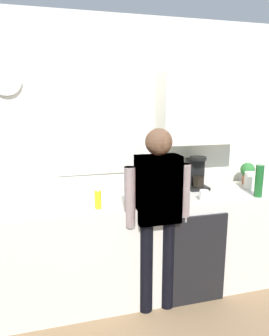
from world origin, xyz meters
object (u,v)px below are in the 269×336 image
Objects in this scene: dish_soap at (98,199)px; bottle_amber_beer at (177,185)px; storage_canister at (251,181)px; cup_white_mug at (204,195)px; person_guest at (158,207)px; bottle_clear_soda at (175,179)px; person_at_sink at (158,207)px; coffee_maker at (196,174)px; potted_plant at (247,172)px; bottle_green_wine at (259,181)px.

bottle_amber_beer is at bearing 9.03° from dish_soap.
cup_white_mug is at bearing -161.22° from storage_canister.
person_guest is at bearing -164.56° from storage_canister.
bottle_clear_soda is 0.17× the size of person_at_sink.
coffee_maker reaches higher than bottle_clear_soda.
dish_soap is at bearing -167.61° from potted_plant.
bottle_clear_soda is at bearing 156.92° from bottle_green_wine.
coffee_maker is at bearing 161.83° from storage_canister.
storage_canister is 0.11× the size of person_at_sink.
bottle_green_wine is 0.76m from bottle_amber_beer.
bottle_green_wine is at bearing -111.79° from storage_canister.
storage_canister is at bearing 18.78° from cup_white_mug.
coffee_maker reaches higher than dish_soap.
bottle_amber_beer is at bearing 32.94° from person_at_sink.
bottle_green_wine is 1.76× the size of storage_canister.
bottle_amber_beer is (-0.31, -0.23, -0.03)m from coffee_maker.
potted_plant is 1.30m from person_guest.
potted_plant is at bearing 1.62° from coffee_maker.
person_at_sink is at bearing -140.45° from coffee_maker.
potted_plant is (0.18, 0.44, -0.02)m from bottle_green_wine.
bottle_green_wine is 1.30× the size of bottle_amber_beer.
cup_white_mug is at bearing 177.16° from bottle_green_wine.
person_at_sink is at bearing -157.38° from potted_plant.
bottle_green_wine is at bearing -6.01° from person_at_sink.
dish_soap is 1.06× the size of storage_canister.
dish_soap is at bearing 155.29° from person_at_sink.
person_guest is at bearing -140.45° from coffee_maker.
bottle_amber_beer reaches higher than storage_canister.
coffee_maker reaches higher than bottle_amber_beer.
person_at_sink is at bearing -169.29° from cup_white_mug.
cup_white_mug is at bearing -58.63° from bottle_clear_soda.
bottle_green_wine reaches higher than potted_plant.
coffee_maker is 0.21× the size of person_at_sink.
person_guest is (-0.27, -0.25, -0.10)m from bottle_amber_beer.
storage_canister is (0.64, 0.22, 0.04)m from cup_white_mug.
coffee_maker is 0.42m from cup_white_mug.
bottle_clear_soda is (-0.28, -0.12, -0.01)m from coffee_maker.
cup_white_mug is (0.17, -0.28, -0.09)m from bottle_clear_soda.
bottle_green_wine reaches higher than cup_white_mug.
dish_soap is at bearing -17.63° from person_guest.
person_at_sink is at bearing -164.56° from storage_canister.
person_at_sink is (-0.30, -0.37, -0.13)m from bottle_clear_soda.
bottle_amber_beer is at bearing -143.23° from coffee_maker.
person_at_sink reaches higher than bottle_clear_soda.
bottle_clear_soda is at bearing 175.89° from storage_canister.
bottle_clear_soda reaches higher than dish_soap.
person_at_sink reaches higher than storage_canister.
bottle_clear_soda is (0.03, 0.12, 0.02)m from bottle_amber_beer.
bottle_amber_beer is 0.12m from bottle_clear_soda.
bottle_green_wine is 0.19× the size of person_guest.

